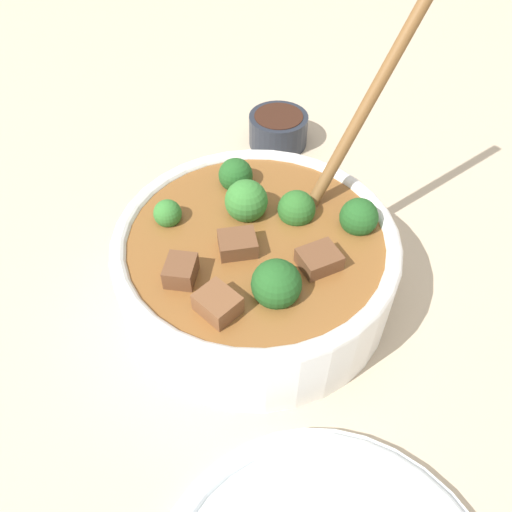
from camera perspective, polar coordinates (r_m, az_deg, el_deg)
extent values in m
plane|color=#C6B293|center=(0.53, 0.00, -4.05)|extent=(4.00, 4.00, 0.00)
cylinder|color=white|center=(0.50, 0.00, -1.23)|extent=(0.27, 0.27, 0.08)
torus|color=white|center=(0.47, 0.00, 1.95)|extent=(0.27, 0.27, 0.02)
cylinder|color=brown|center=(0.48, 0.00, 0.16)|extent=(0.25, 0.25, 0.05)
sphere|color=#235B23|center=(0.48, 11.67, 4.37)|extent=(0.04, 0.04, 0.04)
cylinder|color=#6B9956|center=(0.50, 11.21, 2.15)|extent=(0.01, 0.01, 0.02)
sphere|color=#387F33|center=(0.49, -10.07, 4.81)|extent=(0.03, 0.03, 0.03)
cylinder|color=#6B9956|center=(0.50, -9.78, 3.15)|extent=(0.01, 0.01, 0.01)
sphere|color=#235B23|center=(0.41, 2.16, -3.26)|extent=(0.04, 0.04, 0.04)
cylinder|color=#6B9956|center=(0.44, 2.04, -5.81)|extent=(0.02, 0.02, 0.02)
sphere|color=#387F33|center=(0.48, -0.65, 6.39)|extent=(0.04, 0.04, 0.04)
cylinder|color=#6B9956|center=(0.50, -0.62, 3.80)|extent=(0.01, 0.01, 0.02)
sphere|color=#2D6B28|center=(0.49, 4.65, 5.37)|extent=(0.04, 0.04, 0.04)
cylinder|color=#6B9956|center=(0.50, 4.47, 3.12)|extent=(0.01, 0.01, 0.02)
sphere|color=#235B23|center=(0.52, -2.35, 9.22)|extent=(0.04, 0.04, 0.04)
cylinder|color=#6B9956|center=(0.54, -2.26, 7.07)|extent=(0.01, 0.01, 0.02)
cube|color=brown|center=(0.45, -2.11, 1.01)|extent=(0.04, 0.03, 0.03)
cube|color=brown|center=(0.44, 7.16, -0.81)|extent=(0.04, 0.04, 0.03)
cube|color=brown|center=(0.41, -4.38, -5.71)|extent=(0.04, 0.04, 0.02)
cube|color=brown|center=(0.43, -8.57, -1.82)|extent=(0.03, 0.04, 0.02)
ellipsoid|color=brown|center=(0.50, 6.00, 5.24)|extent=(0.04, 0.03, 0.01)
cylinder|color=brown|center=(0.49, 12.55, 16.47)|extent=(0.13, 0.07, 0.19)
cylinder|color=#232833|center=(0.71, 2.55, 14.20)|extent=(0.08, 0.08, 0.04)
cylinder|color=#381E14|center=(0.70, 2.59, 15.22)|extent=(0.07, 0.07, 0.02)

